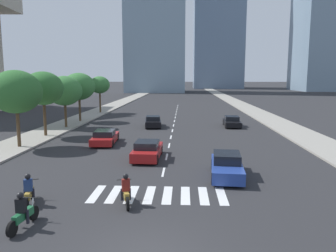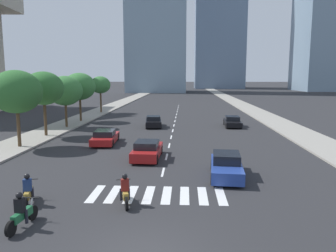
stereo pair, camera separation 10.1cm
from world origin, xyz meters
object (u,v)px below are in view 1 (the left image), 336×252
(sedan_black_1, at_px, (153,122))
(street_tree_nearest, at_px, (16,92))
(motorcycle_trailing, at_px, (29,192))
(sedan_red_4, at_px, (147,150))
(motorcycle_third, at_px, (126,192))
(street_tree_third, at_px, (65,91))
(sedan_blue_3, at_px, (227,166))
(street_tree_fourth, at_px, (79,87))
(motorcycle_lead, at_px, (23,214))
(street_tree_second, at_px, (43,88))
(sedan_black_2, at_px, (232,122))
(street_tree_fifth, at_px, (100,85))
(sedan_red_0, at_px, (105,137))

(sedan_black_1, relative_size, street_tree_nearest, 0.72)
(motorcycle_trailing, bearing_deg, sedan_red_4, -43.02)
(motorcycle_trailing, height_order, street_tree_nearest, street_tree_nearest)
(motorcycle_third, bearing_deg, street_tree_third, 9.90)
(sedan_blue_3, relative_size, street_tree_fourth, 0.74)
(motorcycle_lead, distance_m, street_tree_fourth, 31.58)
(motorcycle_third, height_order, sedan_blue_3, motorcycle_third)
(sedan_black_1, height_order, street_tree_second, street_tree_second)
(sedan_black_2, relative_size, street_tree_fourth, 0.72)
(motorcycle_third, distance_m, street_tree_nearest, 16.49)
(motorcycle_lead, relative_size, sedan_black_2, 0.46)
(sedan_red_4, xyz_separation_m, street_tree_third, (-10.97, 13.90, 3.68))
(sedan_blue_3, distance_m, street_tree_fifth, 37.70)
(street_tree_nearest, bearing_deg, motorcycle_third, -46.85)
(street_tree_fourth, relative_size, street_tree_fifth, 1.07)
(motorcycle_trailing, height_order, motorcycle_third, same)
(street_tree_nearest, distance_m, street_tree_fifth, 26.75)
(street_tree_fourth, bearing_deg, street_tree_third, -90.00)
(sedan_red_0, bearing_deg, motorcycle_lead, 179.12)
(street_tree_second, height_order, street_tree_fourth, street_tree_second)
(motorcycle_third, relative_size, sedan_red_4, 0.45)
(motorcycle_trailing, xyz_separation_m, sedan_black_2, (12.84, 24.95, -0.02))
(street_tree_fourth, bearing_deg, street_tree_second, -90.00)
(sedan_red_4, distance_m, street_tree_fifth, 31.93)
(sedan_black_2, xyz_separation_m, sedan_red_4, (-8.34, -16.04, 0.04))
(sedan_black_1, relative_size, street_tree_fourth, 0.72)
(motorcycle_lead, relative_size, sedan_blue_3, 0.45)
(motorcycle_third, height_order, sedan_red_4, motorcycle_third)
(motorcycle_trailing, distance_m, sedan_red_4, 9.98)
(sedan_red_0, bearing_deg, street_tree_fifth, 11.76)
(sedan_black_2, bearing_deg, street_tree_second, -66.08)
(sedan_red_0, bearing_deg, sedan_blue_3, -137.86)
(motorcycle_third, relative_size, sedan_black_1, 0.45)
(sedan_red_4, height_order, street_tree_third, street_tree_third)
(sedan_red_4, bearing_deg, motorcycle_trailing, 154.97)
(sedan_black_2, height_order, street_tree_fourth, street_tree_fourth)
(sedan_red_4, relative_size, street_tree_third, 0.77)
(street_tree_third, bearing_deg, sedan_black_2, 6.31)
(motorcycle_trailing, bearing_deg, street_tree_fourth, -3.23)
(sedan_black_2, distance_m, street_tree_third, 19.78)
(sedan_black_2, bearing_deg, sedan_red_0, -47.59)
(sedan_black_2, bearing_deg, street_tree_third, -81.81)
(motorcycle_lead, height_order, street_tree_second, street_tree_second)
(motorcycle_third, bearing_deg, motorcycle_lead, 110.32)
(sedan_blue_3, xyz_separation_m, sedan_red_4, (-5.16, 4.12, -0.03))
(sedan_black_1, xyz_separation_m, sedan_blue_3, (6.17, -19.35, 0.03))
(sedan_red_0, bearing_deg, street_tree_nearest, 105.13)
(motorcycle_lead, xyz_separation_m, street_tree_fourth, (-7.36, 30.45, 4.03))
(sedan_black_1, xyz_separation_m, sedan_red_4, (1.01, -15.23, -0.00))
(sedan_red_0, bearing_deg, motorcycle_third, -166.21)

